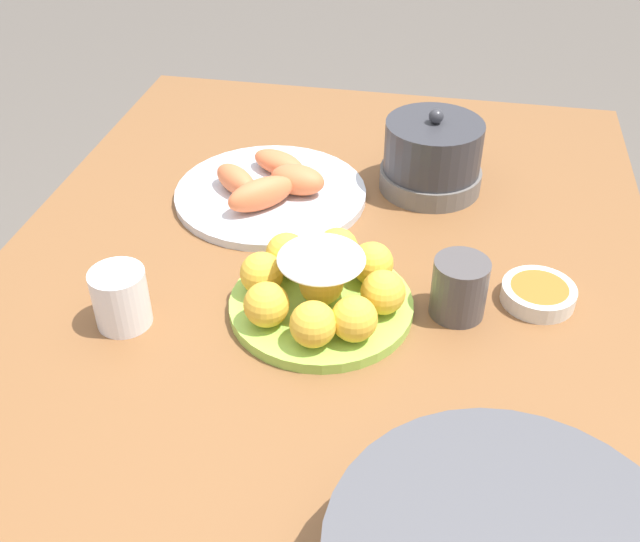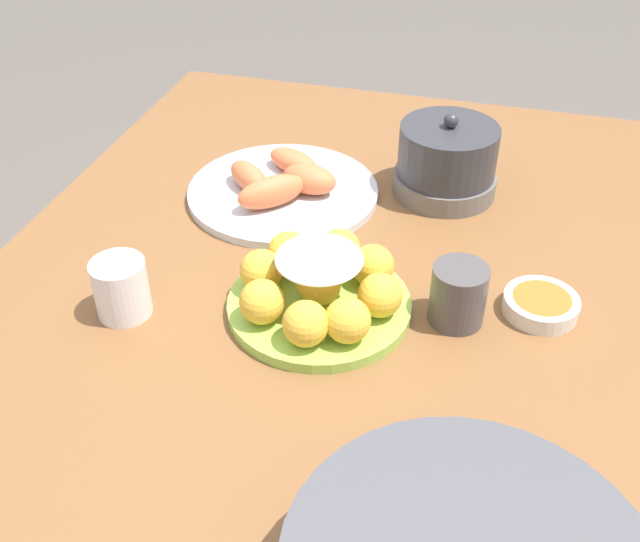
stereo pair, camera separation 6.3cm
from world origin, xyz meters
name	(u,v)px [view 2 (the right image)]	position (x,y,z in m)	size (l,w,h in m)	color
dining_table	(321,328)	(0.00, 0.00, 0.66)	(1.32, 0.97, 0.75)	brown
cake_plate	(319,288)	(0.07, 0.02, 0.79)	(0.25, 0.25, 0.10)	#99CC4C
sauce_bowl	(541,304)	(-0.01, 0.30, 0.76)	(0.10, 0.10, 0.02)	silver
seafood_platter	(283,187)	(-0.20, -0.12, 0.77)	(0.32, 0.32, 0.07)	silver
cup_near	(121,288)	(0.14, -0.24, 0.79)	(0.07, 0.07, 0.08)	white
cup_far	(458,295)	(0.04, 0.20, 0.79)	(0.07, 0.07, 0.08)	#4C4747
warming_pot	(447,161)	(-0.29, 0.14, 0.81)	(0.17, 0.17, 0.14)	#66605B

